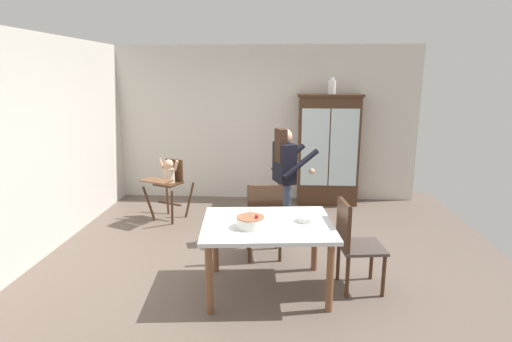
{
  "coord_description": "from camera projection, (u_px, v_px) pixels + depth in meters",
  "views": [
    {
      "loc": [
        0.31,
        -4.57,
        2.2
      ],
      "look_at": [
        -0.03,
        0.7,
        0.95
      ],
      "focal_mm": 28.61,
      "sensor_mm": 36.0,
      "label": 1
    }
  ],
  "objects": [
    {
      "name": "dining_chair_far_side",
      "position": [
        264.0,
        216.0,
        4.88
      ],
      "size": [
        0.49,
        0.49,
        0.96
      ],
      "rotation": [
        0.0,
        0.0,
        3.27
      ],
      "color": "#422819",
      "rests_on": "ground_plane"
    },
    {
      "name": "dining_chair_right_end",
      "position": [
        352.0,
        239.0,
        4.19
      ],
      "size": [
        0.49,
        0.49,
        0.96
      ],
      "rotation": [
        0.0,
        0.0,
        1.69
      ],
      "color": "#422819",
      "rests_on": "ground_plane"
    },
    {
      "name": "dining_table",
      "position": [
        267.0,
        232.0,
        4.15
      ],
      "size": [
        1.4,
        1.14,
        0.74
      ],
      "color": "silver",
      "rests_on": "ground_plane"
    },
    {
      "name": "wall_left",
      "position": [
        33.0,
        149.0,
        4.82
      ],
      "size": [
        0.06,
        5.32,
        2.7
      ],
      "primitive_type": "cube",
      "color": "beige",
      "rests_on": "ground_plane"
    },
    {
      "name": "birthday_cake",
      "position": [
        250.0,
        222.0,
        4.0
      ],
      "size": [
        0.28,
        0.28,
        0.19
      ],
      "color": "white",
      "rests_on": "dining_table"
    },
    {
      "name": "china_cabinet",
      "position": [
        328.0,
        150.0,
        6.98
      ],
      "size": [
        1.07,
        0.48,
        1.89
      ],
      "color": "#422819",
      "rests_on": "ground_plane"
    },
    {
      "name": "high_chair_with_toddler",
      "position": [
        169.0,
        178.0,
        6.24
      ],
      "size": [
        0.75,
        0.82,
        0.95
      ],
      "rotation": [
        0.0,
        0.0,
        -0.4
      ],
      "color": "#422819",
      "rests_on": "ground_plane"
    },
    {
      "name": "ceramic_vase",
      "position": [
        332.0,
        87.0,
        6.73
      ],
      "size": [
        0.13,
        0.13,
        0.27
      ],
      "color": "white",
      "rests_on": "china_cabinet"
    },
    {
      "name": "ground_plane",
      "position": [
        255.0,
        260.0,
        4.97
      ],
      "size": [
        6.24,
        6.24,
        0.0
      ],
      "primitive_type": "plane",
      "color": "#66564C"
    },
    {
      "name": "wall_back",
      "position": [
        264.0,
        124.0,
        7.21
      ],
      "size": [
        5.32,
        0.06,
        2.7
      ],
      "primitive_type": "cube",
      "color": "beige",
      "rests_on": "ground_plane"
    },
    {
      "name": "serving_bowl",
      "position": [
        306.0,
        219.0,
        4.16
      ],
      "size": [
        0.18,
        0.18,
        0.05
      ],
      "primitive_type": "cylinder",
      "color": "silver",
      "rests_on": "dining_table"
    },
    {
      "name": "adult_person",
      "position": [
        285.0,
        171.0,
        5.34
      ],
      "size": [
        0.63,
        0.62,
        1.53
      ],
      "rotation": [
        0.0,
        0.0,
        1.97
      ],
      "color": "#3D4C6B",
      "rests_on": "ground_plane"
    }
  ]
}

